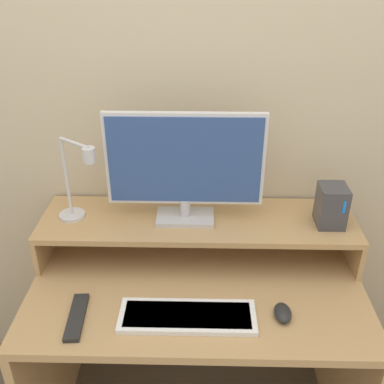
% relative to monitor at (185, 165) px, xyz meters
% --- Properties ---
extents(wall_back, '(6.00, 0.05, 2.50)m').
position_rel_monitor_xyz_m(wall_back, '(0.05, 0.20, 0.17)').
color(wall_back, beige).
rests_on(wall_back, ground_plane).
extents(desk, '(1.16, 0.66, 0.70)m').
position_rel_monitor_xyz_m(desk, '(0.05, -0.17, -0.58)').
color(desk, tan).
rests_on(desk, ground_plane).
extents(monitor_shelf, '(1.16, 0.31, 0.16)m').
position_rel_monitor_xyz_m(monitor_shelf, '(0.05, 0.01, -0.24)').
color(monitor_shelf, tan).
rests_on(monitor_shelf, desk).
extents(monitor, '(0.55, 0.12, 0.41)m').
position_rel_monitor_xyz_m(monitor, '(0.00, 0.00, 0.00)').
color(monitor, '#BCBCC1').
rests_on(monitor, monitor_shelf).
extents(desk_lamp, '(0.18, 0.15, 0.32)m').
position_rel_monitor_xyz_m(desk_lamp, '(-0.38, -0.02, -0.07)').
color(desk_lamp, silver).
rests_on(desk_lamp, monitor_shelf).
extents(router_dock, '(0.10, 0.11, 0.15)m').
position_rel_monitor_xyz_m(router_dock, '(0.52, -0.02, -0.14)').
color(router_dock, '#3D3D42').
rests_on(router_dock, monitor_shelf).
extents(keyboard, '(0.44, 0.15, 0.02)m').
position_rel_monitor_xyz_m(keyboard, '(0.02, -0.34, -0.37)').
color(keyboard, white).
rests_on(keyboard, desk).
extents(mouse, '(0.06, 0.09, 0.03)m').
position_rel_monitor_xyz_m(mouse, '(0.32, -0.33, -0.36)').
color(mouse, black).
rests_on(mouse, desk).
extents(remote_control, '(0.06, 0.20, 0.02)m').
position_rel_monitor_xyz_m(remote_control, '(-0.33, -0.35, -0.37)').
color(remote_control, black).
rests_on(remote_control, desk).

